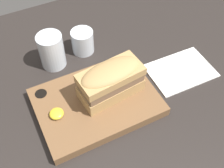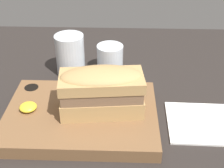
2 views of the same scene
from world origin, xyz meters
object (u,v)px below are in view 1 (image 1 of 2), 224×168
Objects in this scene: sandwich at (111,80)px; napkin at (181,71)px; serving_board at (96,102)px; water_glass at (52,52)px; wine_glass at (83,42)px.

napkin is (22.15, -0.24, -7.54)cm from sandwich.
sandwich is (4.24, 0.15, 6.40)cm from serving_board.
wine_glass is at bearing 7.82° from water_glass.
sandwich reaches higher than napkin.
water_glass is 1.45× the size of wine_glass.
wine_glass reaches higher than serving_board.
serving_board is 2.94× the size of water_glass.
wine_glass is 0.39× the size of napkin.
wine_glass is 29.70cm from napkin.
napkin is (31.14, -19.03, -4.24)cm from water_glass.
wine_glass reaches higher than napkin.
water_glass is 0.56× the size of napkin.
wine_glass is at bearing 87.86° from sandwich.
water_glass reaches higher than napkin.
serving_board is 7.68cm from sandwich.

